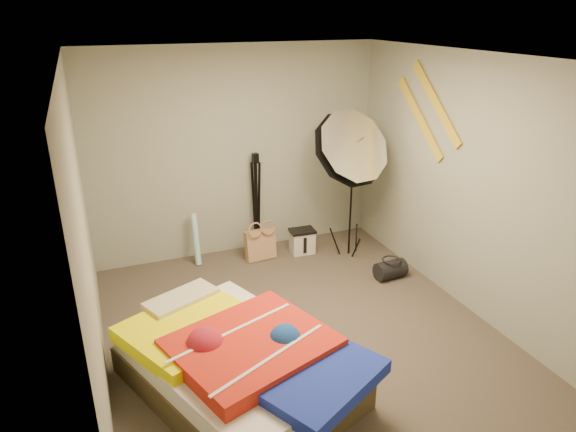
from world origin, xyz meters
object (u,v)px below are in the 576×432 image
camera_case (302,242)px  photo_umbrella (348,150)px  wrapping_roll (196,239)px  camera_tripod (256,196)px  tote_bag (260,245)px  bed (238,361)px  duffel_bag (390,270)px

camera_case → photo_umbrella: photo_umbrella is taller
wrapping_roll → camera_tripod: 0.89m
tote_bag → photo_umbrella: bearing=-28.7°
photo_umbrella → camera_tripod: 1.28m
camera_case → camera_tripod: bearing=153.4°
wrapping_roll → camera_tripod: (0.79, 0.09, 0.41)m
wrapping_roll → camera_case: size_ratio=2.19×
bed → photo_umbrella: (1.85, 1.73, 1.11)m
wrapping_roll → camera_tripod: bearing=6.3°
bed → wrapping_roll: bearing=85.7°
duffel_bag → photo_umbrella: (-0.28, 0.60, 1.27)m
tote_bag → bed: bed is taller
camera_case → tote_bag: bearing=-179.8°
camera_case → duffel_bag: 1.18m
photo_umbrella → duffel_bag: bearing=-65.2°
wrapping_roll → duffel_bag: (1.95, -1.18, -0.21)m
camera_case → bed: bearing=-120.9°
wrapping_roll → camera_case: (1.28, -0.20, -0.17)m
bed → photo_umbrella: size_ratio=1.12×
tote_bag → duffel_bag: size_ratio=1.08×
tote_bag → duffel_bag: bearing=-45.0°
tote_bag → duffel_bag: tote_bag is taller
wrapping_roll → duffel_bag: bearing=-31.1°
tote_bag → bed: size_ratio=0.17×
photo_umbrella → camera_case: bearing=136.2°
tote_bag → wrapping_roll: size_ratio=0.60×
photo_umbrella → camera_tripod: (-0.89, 0.66, -0.65)m
tote_bag → photo_umbrella: 1.56m
duffel_bag → camera_tripod: bearing=128.8°
wrapping_roll → bed: (-0.17, -2.31, -0.05)m
camera_tripod → photo_umbrella: bearing=-36.9°
duffel_bag → wrapping_roll: bearing=145.0°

